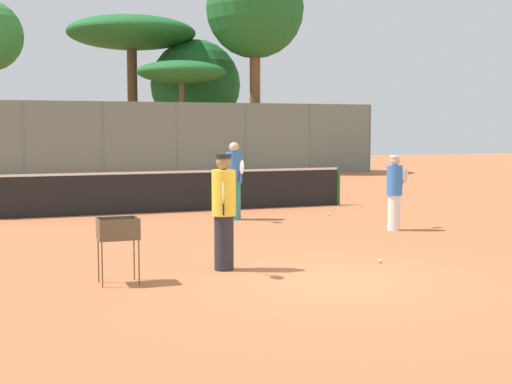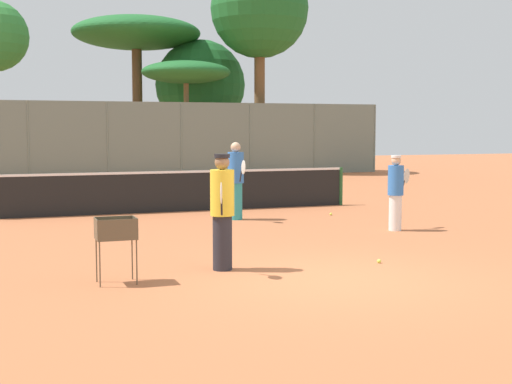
# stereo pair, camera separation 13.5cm
# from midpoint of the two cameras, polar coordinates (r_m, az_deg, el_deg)

# --- Properties ---
(ground_plane) EXTENTS (80.00, 80.00, 0.00)m
(ground_plane) POSITION_cam_midpoint_polar(r_m,az_deg,el_deg) (10.44, 5.71, -7.00)
(ground_plane) COLOR #B7663D
(tennis_net) EXTENTS (9.44, 0.10, 1.07)m
(tennis_net) POSITION_cam_midpoint_polar(r_m,az_deg,el_deg) (18.72, -6.45, 0.13)
(tennis_net) COLOR #26592D
(tennis_net) RESTS_ON ground_plane
(back_fence) EXTENTS (26.17, 0.08, 3.32)m
(back_fence) POSITION_cam_midpoint_polar(r_m,az_deg,el_deg) (31.42, -12.26, 4.09)
(back_fence) COLOR slate
(back_fence) RESTS_ON ground_plane
(tree_1) EXTENTS (4.18, 4.18, 5.30)m
(tree_1) POSITION_cam_midpoint_polar(r_m,az_deg,el_deg) (34.00, -6.10, 9.46)
(tree_1) COLOR brown
(tree_1) RESTS_ON ground_plane
(tree_2) EXTENTS (4.64, 4.64, 6.72)m
(tree_2) POSITION_cam_midpoint_polar(r_m,az_deg,el_deg) (37.40, -4.96, 8.53)
(tree_2) COLOR brown
(tree_2) RESTS_ON ground_plane
(tree_3) EXTENTS (6.44, 6.44, 7.73)m
(tree_3) POSITION_cam_midpoint_polar(r_m,az_deg,el_deg) (37.14, -10.03, 12.29)
(tree_3) COLOR brown
(tree_3) RESTS_ON ground_plane
(tree_4) EXTENTS (4.71, 4.71, 10.23)m
(tree_4) POSITION_cam_midpoint_polar(r_m,az_deg,el_deg) (35.23, -0.19, 14.35)
(tree_4) COLOR brown
(tree_4) RESTS_ON ground_plane
(player_white_outfit) EXTENTS (0.44, 0.90, 1.80)m
(player_white_outfit) POSITION_cam_midpoint_polar(r_m,az_deg,el_deg) (10.95, -2.95, -1.47)
(player_white_outfit) COLOR #26262D
(player_white_outfit) RESTS_ON ground_plane
(player_red_cap) EXTENTS (0.78, 0.56, 1.61)m
(player_red_cap) POSITION_cam_midpoint_polar(r_m,az_deg,el_deg) (15.48, 10.78, 0.05)
(player_red_cap) COLOR white
(player_red_cap) RESTS_ON ground_plane
(player_yellow_shirt) EXTENTS (0.38, 0.95, 1.85)m
(player_yellow_shirt) POSITION_cam_midpoint_polar(r_m,az_deg,el_deg) (16.97, -1.98, 0.97)
(player_yellow_shirt) COLOR teal
(player_yellow_shirt) RESTS_ON ground_plane
(ball_cart) EXTENTS (0.56, 0.41, 0.94)m
(ball_cart) POSITION_cam_midpoint_polar(r_m,az_deg,el_deg) (10.22, -11.43, -3.35)
(ball_cart) COLOR brown
(ball_cart) RESTS_ON ground_plane
(tennis_ball_0) EXTENTS (0.07, 0.07, 0.07)m
(tennis_ball_0) POSITION_cam_midpoint_polar(r_m,az_deg,el_deg) (17.98, 5.64, -1.76)
(tennis_ball_0) COLOR #D1E54C
(tennis_ball_0) RESTS_ON ground_plane
(tennis_ball_2) EXTENTS (0.07, 0.07, 0.07)m
(tennis_ball_2) POSITION_cam_midpoint_polar(r_m,az_deg,el_deg) (17.11, -2.95, -2.09)
(tennis_ball_2) COLOR #D1E54C
(tennis_ball_2) RESTS_ON ground_plane
(tennis_ball_3) EXTENTS (0.07, 0.07, 0.07)m
(tennis_ball_3) POSITION_cam_midpoint_polar(r_m,az_deg,el_deg) (11.81, 9.56, -5.46)
(tennis_ball_3) COLOR #D1E54C
(tennis_ball_3) RESTS_ON ground_plane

